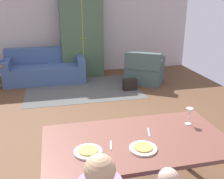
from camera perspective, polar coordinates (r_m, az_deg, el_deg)
ground_plane at (r=4.72m, az=-2.19°, el=-6.29°), size 6.43×6.40×0.02m
back_wall at (r=7.50m, az=-7.22°, el=14.08°), size 6.43×0.10×2.70m
dining_table at (r=2.60m, az=5.39°, el=-12.12°), size 1.77×0.96×0.76m
plate_near_man at (r=2.36m, az=-5.25°, el=-13.40°), size 0.25×0.25×0.02m
pizza_near_man at (r=2.35m, az=-5.26°, el=-13.09°), size 0.17×0.17×0.01m
plate_near_child at (r=2.41m, az=6.81°, el=-12.69°), size 0.25×0.25×0.02m
pizza_near_child at (r=2.40m, az=6.83°, el=-12.39°), size 0.17×0.17×0.01m
wine_glass at (r=2.89m, az=16.54°, el=-4.90°), size 0.07×0.07×0.19m
fork at (r=2.45m, az=-0.23°, el=-12.06°), size 0.05×0.15×0.01m
knife at (r=2.69m, az=8.04°, el=-9.24°), size 0.06×0.17×0.01m
area_rug at (r=6.18m, az=-6.41°, el=0.13°), size 2.60×1.80×0.01m
couch at (r=6.89m, az=-14.40°, el=4.25°), size 1.97×0.86×0.82m
armchair at (r=6.59m, az=7.18°, el=4.19°), size 1.18×1.18×0.82m
armoire at (r=7.15m, az=-6.67°, el=11.42°), size 1.10×0.59×2.10m
book_lower at (r=6.69m, az=-23.06°, el=5.44°), size 0.22×0.16×0.03m
book_upper at (r=6.72m, az=-23.24°, el=5.72°), size 0.22×0.16×0.03m
handbag at (r=6.07m, az=3.93°, el=1.09°), size 0.32×0.16×0.26m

